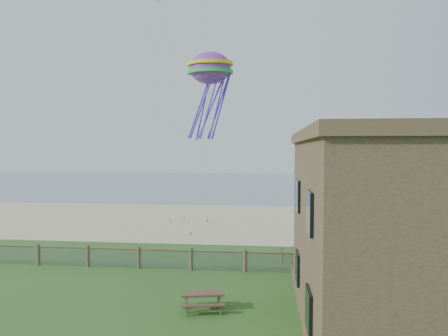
{
  "coord_description": "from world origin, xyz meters",
  "views": [
    {
      "loc": [
        4.15,
        -15.61,
        6.67
      ],
      "look_at": [
        1.63,
        8.0,
        5.61
      ],
      "focal_mm": 32.0,
      "sensor_mm": 36.0,
      "label": 1
    }
  ],
  "objects": [
    {
      "name": "octopus_kite",
      "position": [
        0.24,
        11.99,
        10.66
      ],
      "size": [
        3.24,
        2.31,
        6.6
      ],
      "primitive_type": null,
      "rotation": [
        0.0,
        0.0,
        0.01
      ],
      "color": "#D92261"
    },
    {
      "name": "sand_beach",
      "position": [
        0.0,
        22.0,
        0.0
      ],
      "size": [
        72.0,
        20.0,
        0.02
      ],
      "primitive_type": "cube",
      "color": "#C6BA8F",
      "rests_on": "ground"
    },
    {
      "name": "ground",
      "position": [
        0.0,
        0.0,
        0.0
      ],
      "size": [
        160.0,
        160.0,
        0.0
      ],
      "primitive_type": "plane",
      "color": "#2A6020",
      "rests_on": "ground"
    },
    {
      "name": "chainlink_fence",
      "position": [
        0.0,
        6.0,
        0.55
      ],
      "size": [
        36.2,
        0.2,
        1.25
      ],
      "primitive_type": null,
      "color": "brown",
      "rests_on": "ground"
    },
    {
      "name": "motel_deck",
      "position": [
        13.0,
        5.0,
        0.25
      ],
      "size": [
        15.0,
        2.0,
        0.5
      ],
      "primitive_type": "cube",
      "color": "brown",
      "rests_on": "ground"
    },
    {
      "name": "ocean",
      "position": [
        0.0,
        66.0,
        0.0
      ],
      "size": [
        160.0,
        68.0,
        0.02
      ],
      "primitive_type": "cube",
      "color": "slate",
      "rests_on": "ground"
    },
    {
      "name": "picnic_table",
      "position": [
        1.54,
        0.54,
        0.37
      ],
      "size": [
        1.98,
        1.64,
        0.74
      ],
      "primitive_type": null,
      "rotation": [
        0.0,
        0.0,
        0.2
      ],
      "color": "brown",
      "rests_on": "ground"
    }
  ]
}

